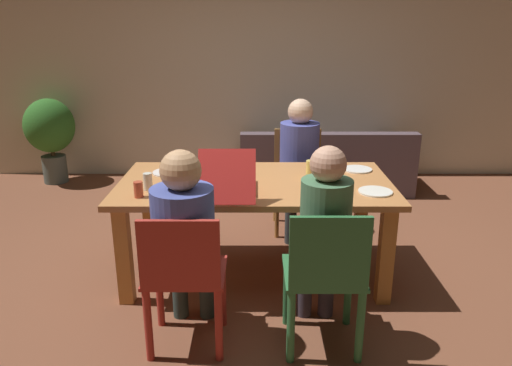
# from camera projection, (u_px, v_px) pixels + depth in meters

# --- Properties ---
(ground_plane) EXTENTS (20.00, 20.00, 0.00)m
(ground_plane) POSITION_uv_depth(u_px,v_px,m) (256.00, 273.00, 3.75)
(ground_plane) COLOR brown
(back_wall) EXTENTS (6.64, 0.12, 2.64)m
(back_wall) POSITION_uv_depth(u_px,v_px,m) (256.00, 68.00, 5.86)
(back_wall) COLOR beige
(back_wall) RESTS_ON ground
(dining_table) EXTENTS (1.97, 1.02, 0.74)m
(dining_table) POSITION_uv_depth(u_px,v_px,m) (256.00, 195.00, 3.55)
(dining_table) COLOR #B87741
(dining_table) RESTS_ON ground
(chair_0) EXTENTS (0.45, 0.44, 0.91)m
(chair_0) POSITION_uv_depth(u_px,v_px,m) (299.00, 173.00, 4.48)
(chair_0) COLOR olive
(chair_0) RESTS_ON ground
(person_0) EXTENTS (0.35, 0.53, 1.22)m
(person_0) POSITION_uv_depth(u_px,v_px,m) (301.00, 156.00, 4.28)
(person_0) COLOR #303436
(person_0) RESTS_ON ground
(chair_1) EXTENTS (0.45, 0.44, 0.90)m
(chair_1) POSITION_uv_depth(u_px,v_px,m) (326.00, 277.00, 2.71)
(chair_1) COLOR #2C6939
(chair_1) RESTS_ON ground
(person_1) EXTENTS (0.29, 0.48, 1.22)m
(person_1) POSITION_uv_depth(u_px,v_px,m) (324.00, 230.00, 2.78)
(person_1) COLOR #3D3440
(person_1) RESTS_ON ground
(chair_2) EXTENTS (0.46, 0.40, 0.87)m
(chair_2) POSITION_uv_depth(u_px,v_px,m) (185.00, 277.00, 2.72)
(chair_2) COLOR #AA2F26
(chair_2) RESTS_ON ground
(person_2) EXTENTS (0.35, 0.50, 1.19)m
(person_2) POSITION_uv_depth(u_px,v_px,m) (186.00, 230.00, 2.77)
(person_2) COLOR #2D3D37
(person_2) RESTS_ON ground
(pizza_box_0) EXTENTS (0.36, 0.57, 0.34)m
(pizza_box_0) POSITION_uv_depth(u_px,v_px,m) (230.00, 185.00, 3.29)
(pizza_box_0) COLOR #B2201C
(pizza_box_0) RESTS_ON dining_table
(plate_0) EXTENTS (0.24, 0.24, 0.01)m
(plate_0) POSITION_uv_depth(u_px,v_px,m) (169.00, 172.00, 3.71)
(plate_0) COLOR white
(plate_0) RESTS_ON dining_table
(plate_1) EXTENTS (0.23, 0.23, 0.01)m
(plate_1) POSITION_uv_depth(u_px,v_px,m) (376.00, 192.00, 3.28)
(plate_1) COLOR white
(plate_1) RESTS_ON dining_table
(plate_2) EXTENTS (0.22, 0.22, 0.01)m
(plate_2) POSITION_uv_depth(u_px,v_px,m) (358.00, 169.00, 3.78)
(plate_2) COLOR white
(plate_2) RESTS_ON dining_table
(drinking_glass_0) EXTENTS (0.06, 0.06, 0.11)m
(drinking_glass_0) POSITION_uv_depth(u_px,v_px,m) (139.00, 189.00, 3.18)
(drinking_glass_0) COLOR #BD472F
(drinking_glass_0) RESTS_ON dining_table
(drinking_glass_1) EXTENTS (0.06, 0.06, 0.12)m
(drinking_glass_1) POSITION_uv_depth(u_px,v_px,m) (149.00, 182.00, 3.32)
(drinking_glass_1) COLOR silver
(drinking_glass_1) RESTS_ON dining_table
(drinking_glass_2) EXTENTS (0.07, 0.07, 0.13)m
(drinking_glass_2) POSITION_uv_depth(u_px,v_px,m) (312.00, 169.00, 3.57)
(drinking_glass_2) COLOR #E1CA5C
(drinking_glass_2) RESTS_ON dining_table
(drinking_glass_3) EXTENTS (0.07, 0.07, 0.12)m
(drinking_glass_3) POSITION_uv_depth(u_px,v_px,m) (228.00, 167.00, 3.64)
(drinking_glass_3) COLOR silver
(drinking_glass_3) RESTS_ON dining_table
(couch) EXTENTS (1.92, 0.80, 0.72)m
(couch) POSITION_uv_depth(u_px,v_px,m) (326.00, 167.00, 5.58)
(couch) COLOR #55454C
(couch) RESTS_ON ground
(potted_plant) EXTENTS (0.58, 0.58, 1.01)m
(potted_plant) POSITION_uv_depth(u_px,v_px,m) (51.00, 130.00, 5.72)
(potted_plant) COLOR #4F5A51
(potted_plant) RESTS_ON ground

